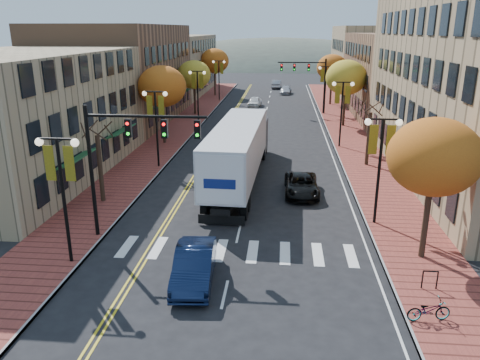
% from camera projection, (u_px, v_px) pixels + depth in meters
% --- Properties ---
extents(ground, '(200.00, 200.00, 0.00)m').
position_uv_depth(ground, '(230.00, 271.00, 21.34)').
color(ground, black).
rests_on(ground, ground).
extents(sidewalk_left, '(4.00, 85.00, 0.15)m').
position_uv_depth(sidewalk_left, '(183.00, 126.00, 52.89)').
color(sidewalk_left, brown).
rests_on(sidewalk_left, ground).
extents(sidewalk_right, '(4.00, 85.00, 0.15)m').
position_uv_depth(sidewalk_right, '(344.00, 129.00, 51.32)').
color(sidewalk_right, brown).
rests_on(sidewalk_right, ground).
extents(building_left_near, '(12.00, 22.00, 9.00)m').
position_uv_depth(building_left_near, '(16.00, 116.00, 33.75)').
color(building_left_near, '#9E8966').
rests_on(building_left_near, ground).
extents(building_left_mid, '(12.00, 24.00, 11.00)m').
position_uv_depth(building_left_mid, '(121.00, 73.00, 55.23)').
color(building_left_mid, brown).
rests_on(building_left_mid, ground).
extents(building_left_far, '(12.00, 26.00, 9.50)m').
position_uv_depth(building_left_far, '(170.00, 65.00, 79.15)').
color(building_left_far, '#9E8966').
rests_on(building_left_far, ground).
extents(building_right_mid, '(15.00, 24.00, 10.00)m').
position_uv_depth(building_right_mid, '(416.00, 76.00, 57.98)').
color(building_right_mid, brown).
rests_on(building_right_mid, ground).
extents(building_right_far, '(15.00, 20.00, 11.00)m').
position_uv_depth(building_right_far, '(381.00, 60.00, 78.67)').
color(building_right_far, '#9E8966').
rests_on(building_right_far, ground).
extents(tree_left_a, '(0.28, 0.28, 4.20)m').
position_uv_depth(tree_left_a, '(100.00, 169.00, 29.01)').
color(tree_left_a, '#382619').
rests_on(tree_left_a, sidewalk_left).
extents(tree_left_b, '(4.48, 4.48, 7.21)m').
position_uv_depth(tree_left_b, '(162.00, 87.00, 43.18)').
color(tree_left_b, '#382619').
rests_on(tree_left_b, sidewalk_left).
extents(tree_left_c, '(4.16, 4.16, 6.69)m').
position_uv_depth(tree_left_c, '(194.00, 75.00, 58.46)').
color(tree_left_c, '#382619').
rests_on(tree_left_c, sidewalk_left).
extents(tree_left_d, '(4.61, 4.61, 7.42)m').
position_uv_depth(tree_left_d, '(215.00, 61.00, 75.35)').
color(tree_left_d, '#382619').
rests_on(tree_left_d, sidewalk_left).
extents(tree_right_a, '(4.16, 4.16, 6.69)m').
position_uv_depth(tree_right_a, '(434.00, 157.00, 20.89)').
color(tree_right_a, '#382619').
rests_on(tree_right_a, sidewalk_right).
extents(tree_right_b, '(0.28, 0.28, 4.20)m').
position_uv_depth(tree_right_b, '(368.00, 139.00, 36.91)').
color(tree_right_b, '#382619').
rests_on(tree_right_b, sidewalk_right).
extents(tree_right_c, '(4.48, 4.48, 7.21)m').
position_uv_depth(tree_right_c, '(346.00, 78.00, 51.09)').
color(tree_right_c, '#382619').
rests_on(tree_right_c, sidewalk_right).
extents(tree_right_d, '(4.35, 4.35, 7.00)m').
position_uv_depth(tree_right_d, '(332.00, 68.00, 66.29)').
color(tree_right_d, '#382619').
rests_on(tree_right_d, sidewalk_right).
extents(lamp_left_a, '(1.96, 0.36, 6.05)m').
position_uv_depth(lamp_left_a, '(61.00, 177.00, 20.67)').
color(lamp_left_a, black).
rests_on(lamp_left_a, ground).
extents(lamp_left_b, '(1.96, 0.36, 6.05)m').
position_uv_depth(lamp_left_b, '(156.00, 114.00, 35.83)').
color(lamp_left_b, black).
rests_on(lamp_left_b, ground).
extents(lamp_left_c, '(1.96, 0.36, 6.05)m').
position_uv_depth(lamp_left_c, '(198.00, 87.00, 52.88)').
color(lamp_left_c, black).
rests_on(lamp_left_c, ground).
extents(lamp_left_d, '(1.96, 0.36, 6.05)m').
position_uv_depth(lamp_left_d, '(219.00, 73.00, 69.93)').
color(lamp_left_d, black).
rests_on(lamp_left_d, ground).
extents(lamp_right_a, '(1.96, 0.36, 6.05)m').
position_uv_depth(lamp_right_a, '(381.00, 151.00, 25.05)').
color(lamp_right_a, black).
rests_on(lamp_right_a, ground).
extents(lamp_right_b, '(1.96, 0.36, 6.05)m').
position_uv_depth(lamp_right_b, '(342.00, 101.00, 42.10)').
color(lamp_right_b, black).
rests_on(lamp_right_b, ground).
extents(lamp_right_c, '(1.96, 0.36, 6.05)m').
position_uv_depth(lamp_right_c, '(326.00, 81.00, 59.15)').
color(lamp_right_c, black).
rests_on(lamp_right_c, ground).
extents(traffic_mast_near, '(6.10, 0.35, 7.00)m').
position_uv_depth(traffic_mast_near, '(126.00, 148.00, 23.14)').
color(traffic_mast_near, black).
rests_on(traffic_mast_near, ground).
extents(traffic_mast_far, '(6.10, 0.34, 7.00)m').
position_uv_depth(traffic_mast_far, '(310.00, 75.00, 59.13)').
color(traffic_mast_far, black).
rests_on(traffic_mast_far, ground).
extents(semi_truck, '(3.41, 17.54, 4.36)m').
position_uv_depth(semi_truck, '(240.00, 147.00, 33.09)').
color(semi_truck, black).
rests_on(semi_truck, ground).
extents(navy_sedan, '(1.97, 4.77, 1.54)m').
position_uv_depth(navy_sedan, '(194.00, 265.00, 20.24)').
color(navy_sedan, '#0C1733').
rests_on(navy_sedan, ground).
extents(black_suv, '(2.26, 4.76, 1.31)m').
position_uv_depth(black_suv, '(302.00, 185.00, 30.99)').
color(black_suv, black).
rests_on(black_suv, ground).
extents(car_far_white, '(2.04, 4.18, 1.37)m').
position_uv_depth(car_far_white, '(255.00, 102.00, 66.21)').
color(car_far_white, white).
rests_on(car_far_white, ground).
extents(car_far_silver, '(2.16, 4.40, 1.23)m').
position_uv_depth(car_far_silver, '(286.00, 90.00, 79.19)').
color(car_far_silver, '#B3B4BB').
rests_on(car_far_silver, ground).
extents(car_far_oncoming, '(1.83, 4.68, 1.52)m').
position_uv_depth(car_far_oncoming, '(277.00, 84.00, 86.71)').
color(car_far_oncoming, '#98989F').
rests_on(car_far_oncoming, ground).
extents(bicycle, '(1.73, 0.86, 0.87)m').
position_uv_depth(bicycle, '(429.00, 310.00, 17.33)').
color(bicycle, gray).
rests_on(bicycle, sidewalk_right).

